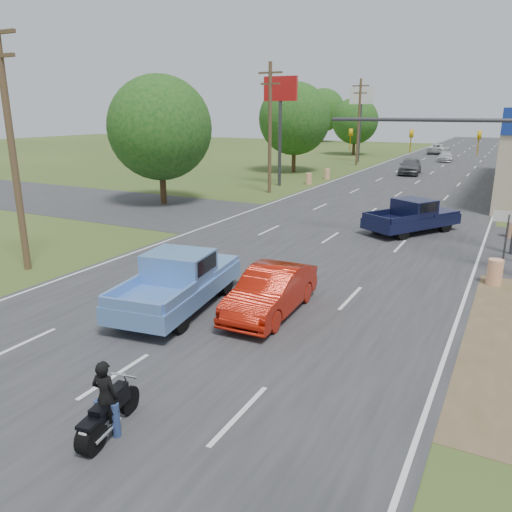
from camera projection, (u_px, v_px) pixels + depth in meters
The scene contains 26 objects.
ground at pixel (115, 376), 12.54m from camera, with size 200.00×200.00×0.00m, color #385020.
main_road at pixel (418, 182), 46.50m from camera, with size 15.00×180.00×0.02m, color #2D2D30.
cross_road at pixel (343, 230), 27.82m from camera, with size 120.00×10.00×0.02m, color #2D2D30.
utility_pole_4 at pixel (11, 140), 19.54m from camera, with size 2.00×0.28×10.00m.
utility_pole_5 at pixel (270, 125), 39.07m from camera, with size 2.00×0.28×10.00m.
utility_pole_6 at pixel (359, 120), 59.45m from camera, with size 2.00×0.28×10.00m.
tree_0 at pixel (160, 128), 34.31m from camera, with size 7.14×7.14×8.84m.
tree_1 at pixel (295, 119), 52.68m from camera, with size 7.56×7.56×9.36m.
tree_2 at pixel (355, 121), 73.55m from camera, with size 6.72×6.72×8.32m.
tree_4 at pixel (169, 108), 98.92m from camera, with size 9.24×9.24×11.44m.
tree_6 at pixel (323, 110), 104.81m from camera, with size 8.82×8.82×10.92m.
barrel_0 at pixel (495, 272), 19.01m from camera, with size 0.56×0.56×1.00m, color orange.
barrel_2 at pixel (309, 179), 45.07m from camera, with size 0.56×0.56×1.00m, color orange.
barrel_3 at pixel (327, 174), 48.34m from camera, with size 0.56×0.56×1.00m, color orange.
pole_sign_left_near at pixel (280, 101), 42.40m from camera, with size 3.00×0.35×9.20m.
pole_sign_left_far at pixel (361, 104), 62.78m from camera, with size 3.00×0.35×9.20m.
lane_sign at pixel (508, 227), 20.23m from camera, with size 1.20×0.08×2.52m.
signal_mast at pixel (462, 147), 23.02m from camera, with size 9.12×0.40×7.00m.
red_convertible at pixel (271, 292), 16.21m from camera, with size 1.62×4.64×1.53m, color #9F1507.
motorcycle at pixel (106, 417), 10.10m from camera, with size 0.73×2.04×1.03m.
rider at pixel (106, 401), 10.05m from camera, with size 0.58×0.38×1.59m, color black.
blue_pickup at pixel (180, 279), 16.76m from camera, with size 3.05×6.06×1.92m.
navy_pickup at pixel (414, 216), 27.11m from camera, with size 4.65×5.82×1.83m.
distant_car_grey at pixel (410, 166), 51.83m from camera, with size 2.03×5.03×1.71m, color #515155.
distant_car_silver at pixel (446, 157), 65.07m from camera, with size 1.77×4.35×1.26m, color silver.
distant_car_white at pixel (439, 149), 76.27m from camera, with size 2.49×5.41×1.50m, color silver.
Camera 1 is at (8.35, -8.24, 6.43)m, focal length 35.00 mm.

